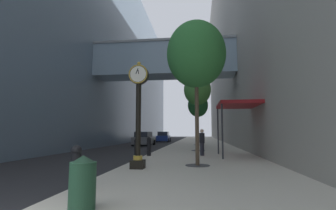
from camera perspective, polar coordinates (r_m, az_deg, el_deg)
name	(u,v)px	position (r m, az deg, el deg)	size (l,w,h in m)	color
ground_plane	(171,145)	(30.73, 0.59, -9.21)	(110.00, 110.00, 0.00)	#262628
sidewalk_right	(200,144)	(33.52, 7.27, -8.78)	(7.08, 80.00, 0.14)	beige
building_block_left	(94,52)	(38.31, -16.51, 11.44)	(23.40, 80.00, 26.16)	slate
building_block_right	(258,18)	(37.72, 19.87, 18.27)	(9.00, 80.00, 34.00)	gray
street_clock	(138,109)	(10.63, -6.79, -0.85)	(0.84, 0.55, 4.53)	black
bollard_nearest	(76,167)	(7.03, -20.33, -13.13)	(0.27, 0.27, 1.17)	black
bollard_third	(137,149)	(12.99, -7.17, -10.06)	(0.27, 0.27, 1.17)	black
bollard_fourth	(149,146)	(16.09, -4.36, -9.32)	(0.27, 0.27, 1.17)	black
street_tree_near	(196,55)	(12.04, 6.45, 11.38)	(2.76, 2.76, 6.74)	#333335
street_tree_mid_near	(197,90)	(20.72, 6.73, 3.38)	(2.22, 2.22, 6.24)	#333335
street_tree_mid_far	(198,106)	(29.55, 6.85, -0.14)	(2.36, 2.36, 5.96)	#333335
trash_bin	(83,182)	(5.41, -18.94, -16.23)	(0.53, 0.53, 1.05)	#234C33
pedestrian_walking	(202,141)	(16.30, 7.78, -8.26)	(0.48, 0.48, 1.68)	#23232D
storefront_awning	(237,106)	(16.21, 15.47, -0.14)	(2.40, 3.60, 3.30)	maroon
car_grey_near	(144,139)	(30.34, -5.54, -7.70)	(2.15, 4.67, 1.65)	slate
car_blue_mid	(164,137)	(40.74, -1.03, -7.31)	(2.10, 4.58, 1.66)	navy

